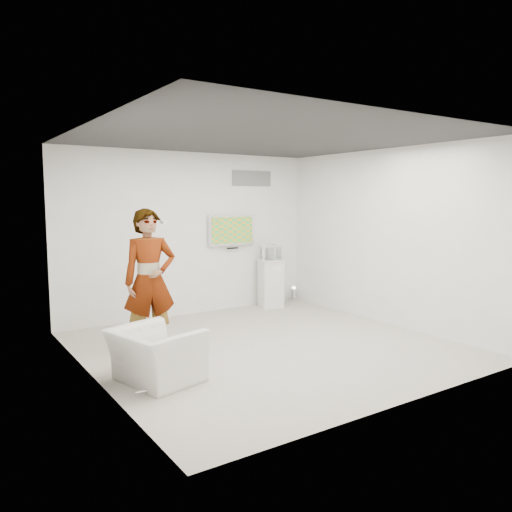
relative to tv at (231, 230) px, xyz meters
name	(u,v)px	position (x,y,z in m)	size (l,w,h in m)	color
room	(268,244)	(-0.85, -2.45, -0.05)	(5.01, 5.01, 3.00)	#B4AEA5
tv	(231,230)	(0.00, 0.00, 0.00)	(1.00, 0.08, 0.60)	#B8B9BD
logo_decal	(252,178)	(0.50, 0.04, 1.00)	(0.90, 0.02, 0.30)	slate
person	(150,281)	(-2.37, -1.75, -0.54)	(0.74, 0.48, 2.02)	silver
armchair	(156,355)	(-2.77, -2.89, -1.23)	(0.98, 0.85, 0.64)	silver
pedestal	(271,283)	(0.74, -0.28, -1.07)	(0.46, 0.46, 0.95)	silver
floor_uplight	(294,294)	(1.45, -0.13, -1.40)	(0.20, 0.20, 0.31)	silver
vitrine	(271,252)	(0.74, -0.28, -0.45)	(0.30, 0.30, 0.30)	silver
console	(271,254)	(0.74, -0.28, -0.48)	(0.05, 0.17, 0.23)	silver
wii_remote	(163,222)	(-2.10, -1.63, 0.27)	(0.04, 0.15, 0.04)	silver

